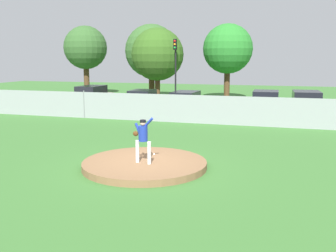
{
  "coord_description": "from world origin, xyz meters",
  "views": [
    {
      "loc": [
        4.69,
        -12.62,
        3.89
      ],
      "look_at": [
        0.08,
        2.66,
        1.09
      ],
      "focal_mm": 40.98,
      "sensor_mm": 36.0,
      "label": 1
    }
  ],
  "objects_px": {
    "baseball": "(154,154)",
    "parked_car_champagne": "(92,98)",
    "parked_car_silver": "(185,103)",
    "parked_car_charcoal": "(306,105)",
    "pitcher_youth": "(143,136)",
    "parked_car_slate": "(142,101)",
    "traffic_cone_orange": "(107,109)",
    "parked_car_navy": "(265,104)",
    "traffic_light_near": "(175,61)"
  },
  "relations": [
    {
      "from": "pitcher_youth",
      "to": "parked_car_charcoal",
      "type": "distance_m",
      "value": 16.01
    },
    {
      "from": "parked_car_navy",
      "to": "traffic_light_near",
      "type": "distance_m",
      "value": 9.28
    },
    {
      "from": "parked_car_charcoal",
      "to": "parked_car_slate",
      "type": "height_order",
      "value": "parked_car_charcoal"
    },
    {
      "from": "parked_car_charcoal",
      "to": "traffic_light_near",
      "type": "xyz_separation_m",
      "value": [
        -10.39,
        4.55,
        2.89
      ]
    },
    {
      "from": "parked_car_charcoal",
      "to": "traffic_cone_orange",
      "type": "relative_size",
      "value": 8.41
    },
    {
      "from": "baseball",
      "to": "traffic_light_near",
      "type": "height_order",
      "value": "traffic_light_near"
    },
    {
      "from": "pitcher_youth",
      "to": "baseball",
      "type": "xyz_separation_m",
      "value": [
        0.01,
        1.17,
        -0.93
      ]
    },
    {
      "from": "pitcher_youth",
      "to": "parked_car_slate",
      "type": "relative_size",
      "value": 0.39
    },
    {
      "from": "pitcher_youth",
      "to": "parked_car_charcoal",
      "type": "height_order",
      "value": "pitcher_youth"
    },
    {
      "from": "parked_car_champagne",
      "to": "traffic_cone_orange",
      "type": "bearing_deg",
      "value": -40.27
    },
    {
      "from": "parked_car_silver",
      "to": "parked_car_charcoal",
      "type": "distance_m",
      "value": 8.25
    },
    {
      "from": "pitcher_youth",
      "to": "parked_car_slate",
      "type": "bearing_deg",
      "value": 110.62
    },
    {
      "from": "pitcher_youth",
      "to": "parked_car_navy",
      "type": "relative_size",
      "value": 0.4
    },
    {
      "from": "parked_car_charcoal",
      "to": "traffic_cone_orange",
      "type": "distance_m",
      "value": 13.91
    },
    {
      "from": "parked_car_silver",
      "to": "traffic_light_near",
      "type": "bearing_deg",
      "value": 113.67
    },
    {
      "from": "parked_car_silver",
      "to": "traffic_light_near",
      "type": "height_order",
      "value": "traffic_light_near"
    },
    {
      "from": "baseball",
      "to": "parked_car_navy",
      "type": "distance_m",
      "value": 14.38
    },
    {
      "from": "baseball",
      "to": "traffic_cone_orange",
      "type": "xyz_separation_m",
      "value": [
        -7.67,
        11.87,
        -0.02
      ]
    },
    {
      "from": "traffic_light_near",
      "to": "traffic_cone_orange",
      "type": "bearing_deg",
      "value": -118.46
    },
    {
      "from": "parked_car_slate",
      "to": "traffic_cone_orange",
      "type": "relative_size",
      "value": 7.73
    },
    {
      "from": "parked_car_silver",
      "to": "parked_car_charcoal",
      "type": "height_order",
      "value": "parked_car_charcoal"
    },
    {
      "from": "parked_car_charcoal",
      "to": "parked_car_navy",
      "type": "relative_size",
      "value": 1.12
    },
    {
      "from": "baseball",
      "to": "parked_car_slate",
      "type": "height_order",
      "value": "parked_car_slate"
    },
    {
      "from": "parked_car_champagne",
      "to": "parked_car_charcoal",
      "type": "height_order",
      "value": "parked_car_champagne"
    },
    {
      "from": "pitcher_youth",
      "to": "traffic_light_near",
      "type": "bearing_deg",
      "value": 102.41
    },
    {
      "from": "baseball",
      "to": "parked_car_charcoal",
      "type": "relative_size",
      "value": 0.02
    },
    {
      "from": "parked_car_slate",
      "to": "parked_car_navy",
      "type": "bearing_deg",
      "value": 4.68
    },
    {
      "from": "traffic_light_near",
      "to": "parked_car_silver",
      "type": "bearing_deg",
      "value": -66.33
    },
    {
      "from": "parked_car_silver",
      "to": "traffic_cone_orange",
      "type": "distance_m",
      "value": 5.74
    },
    {
      "from": "parked_car_champagne",
      "to": "traffic_light_near",
      "type": "distance_m",
      "value": 7.71
    },
    {
      "from": "parked_car_champagne",
      "to": "parked_car_navy",
      "type": "xyz_separation_m",
      "value": [
        13.44,
        0.12,
        -0.04
      ]
    },
    {
      "from": "traffic_light_near",
      "to": "pitcher_youth",
      "type": "bearing_deg",
      "value": -77.59
    },
    {
      "from": "parked_car_slate",
      "to": "traffic_light_near",
      "type": "height_order",
      "value": "traffic_light_near"
    },
    {
      "from": "parked_car_champagne",
      "to": "pitcher_youth",
      "type": "bearing_deg",
      "value": -56.44
    },
    {
      "from": "parked_car_champagne",
      "to": "traffic_cone_orange",
      "type": "distance_m",
      "value": 3.07
    },
    {
      "from": "parked_car_silver",
      "to": "parked_car_slate",
      "type": "height_order",
      "value": "parked_car_slate"
    },
    {
      "from": "parked_car_silver",
      "to": "traffic_light_near",
      "type": "xyz_separation_m",
      "value": [
        -2.15,
        4.9,
        2.97
      ]
    },
    {
      "from": "baseball",
      "to": "traffic_cone_orange",
      "type": "relative_size",
      "value": 0.13
    },
    {
      "from": "pitcher_youth",
      "to": "parked_car_slate",
      "type": "xyz_separation_m",
      "value": [
        -5.41,
        14.39,
        -0.44
      ]
    },
    {
      "from": "parked_car_charcoal",
      "to": "pitcher_youth",
      "type": "bearing_deg",
      "value": -112.57
    },
    {
      "from": "parked_car_champagne",
      "to": "parked_car_charcoal",
      "type": "relative_size",
      "value": 1.01
    },
    {
      "from": "pitcher_youth",
      "to": "traffic_cone_orange",
      "type": "relative_size",
      "value": 3.01
    },
    {
      "from": "baseball",
      "to": "parked_car_champagne",
      "type": "distance_m",
      "value": 17.04
    },
    {
      "from": "pitcher_youth",
      "to": "parked_car_silver",
      "type": "xyz_separation_m",
      "value": [
        -2.1,
        14.42,
        -0.44
      ]
    },
    {
      "from": "parked_car_champagne",
      "to": "traffic_light_near",
      "type": "xyz_separation_m",
      "value": [
        5.7,
        4.33,
        2.88
      ]
    },
    {
      "from": "parked_car_slate",
      "to": "pitcher_youth",
      "type": "bearing_deg",
      "value": -69.38
    },
    {
      "from": "parked_car_champagne",
      "to": "parked_car_navy",
      "type": "distance_m",
      "value": 13.44
    },
    {
      "from": "parked_car_champagne",
      "to": "baseball",
      "type": "bearing_deg",
      "value": -54.21
    },
    {
      "from": "pitcher_youth",
      "to": "parked_car_silver",
      "type": "relative_size",
      "value": 0.36
    },
    {
      "from": "parked_car_slate",
      "to": "baseball",
      "type": "bearing_deg",
      "value": -67.67
    }
  ]
}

